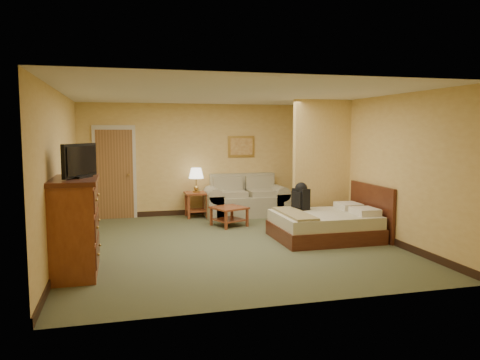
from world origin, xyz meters
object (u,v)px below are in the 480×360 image
object	(u,v)px
loveseat	(246,202)
bed	(328,224)
coffee_table	(229,212)
dresser	(74,226)

from	to	relation	value
loveseat	bed	world-z (taller)	bed
coffee_table	loveseat	bearing A→B (deg)	59.07
coffee_table	bed	distance (m)	2.17
coffee_table	bed	world-z (taller)	bed
dresser	bed	distance (m)	4.44
dresser	loveseat	bearing A→B (deg)	47.00
coffee_table	bed	size ratio (longest dim) A/B	0.43
loveseat	dresser	distance (m)	5.10
dresser	coffee_table	bearing A→B (deg)	43.02
coffee_table	dresser	bearing A→B (deg)	-136.98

